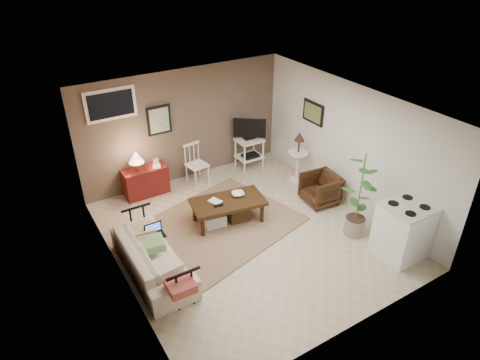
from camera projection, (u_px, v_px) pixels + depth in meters
floor at (248, 234)px, 7.69m from camera, size 5.00×5.00×0.00m
art_back at (159, 120)px, 8.53m from camera, size 0.50×0.03×0.60m
art_right at (313, 113)px, 8.70m from camera, size 0.03×0.60×0.45m
window at (111, 105)px, 7.87m from camera, size 0.96×0.03×0.60m
rug at (219, 225)px, 7.91m from camera, size 3.17×2.77×0.03m
coffee_table at (228, 209)px, 7.87m from camera, size 1.42×0.90×0.50m
sofa at (152, 252)px, 6.66m from camera, size 0.57×1.95×0.76m
sofa_pillows at (160, 255)px, 6.47m from camera, size 0.37×1.85×0.13m
sofa_end_rails at (159, 253)px, 6.74m from camera, size 0.52×1.94×0.65m
laptop at (154, 232)px, 6.94m from camera, size 0.30×0.22×0.20m
red_console at (145, 179)px, 8.69m from camera, size 0.89×0.40×1.03m
spindle_chair at (197, 165)px, 9.10m from camera, size 0.45×0.45×0.87m
tv_stand at (250, 143)px, 9.52m from camera, size 0.61×0.46×1.20m
side_table at (298, 151)px, 8.99m from camera, size 0.43×0.43×1.14m
armchair at (321, 188)px, 8.44m from camera, size 0.67×0.71×0.67m
potted_plant at (360, 193)px, 7.28m from camera, size 0.41×0.41×1.62m
stove at (403, 230)px, 6.98m from camera, size 0.75×0.70×0.99m
bowl at (238, 190)px, 7.87m from camera, size 0.24×0.13×0.23m
book_table at (212, 198)px, 7.62m from camera, size 0.17×0.07×0.23m
book_console at (152, 163)px, 8.57m from camera, size 0.15×0.07×0.20m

